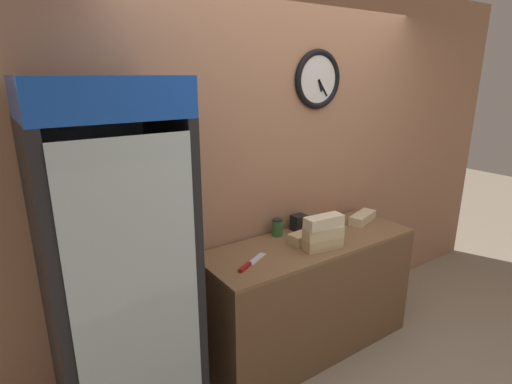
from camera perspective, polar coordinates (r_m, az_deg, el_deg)
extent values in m
cube|color=#AD7A5B|center=(3.01, 3.89, 3.38)|extent=(5.20, 0.06, 2.70)
torus|color=black|center=(3.07, 8.84, 15.59)|extent=(0.43, 0.05, 0.43)
cylinder|color=white|center=(3.07, 8.84, 15.59)|extent=(0.35, 0.01, 0.35)
cube|color=black|center=(3.08, 9.17, 14.79)|extent=(0.05, 0.01, 0.09)
cube|color=black|center=(3.10, 9.54, 14.46)|extent=(0.10, 0.01, 0.13)
cube|color=brown|center=(3.12, 7.49, -14.60)|extent=(1.63, 0.57, 0.85)
cube|color=brown|center=(2.92, 7.82, -7.19)|extent=(1.63, 0.57, 0.02)
cube|color=black|center=(2.53, -20.83, -10.66)|extent=(0.67, 0.04, 1.85)
cube|color=black|center=(2.22, -26.82, -15.37)|extent=(0.05, 0.65, 1.85)
cube|color=black|center=(2.35, -11.43, -12.04)|extent=(0.05, 0.65, 1.85)
cube|color=white|center=(2.50, -20.67, -10.91)|extent=(0.57, 0.02, 1.75)
cube|color=silver|center=(1.99, -16.06, -18.07)|extent=(0.57, 0.01, 1.75)
cube|color=blue|center=(1.94, -21.41, 12.62)|extent=(0.67, 0.59, 0.18)
cube|color=silver|center=(2.53, -17.61, -23.67)|extent=(0.55, 0.53, 0.01)
cube|color=silver|center=(2.33, -18.35, -17.35)|extent=(0.55, 0.53, 0.01)
cube|color=silver|center=(2.17, -19.15, -9.96)|extent=(0.55, 0.53, 0.01)
cube|color=silver|center=(2.04, -20.03, -1.54)|extent=(0.55, 0.53, 0.01)
cylinder|color=#5B2D19|center=(1.98, -13.34, -9.84)|extent=(0.07, 0.07, 0.12)
cylinder|color=#5B2D19|center=(1.95, -13.51, -7.57)|extent=(0.03, 0.03, 0.05)
cylinder|color=navy|center=(2.08, -21.93, -20.21)|extent=(0.06, 0.06, 0.11)
cylinder|color=navy|center=(2.03, -22.18, -18.38)|extent=(0.02, 0.02, 0.05)
cylinder|color=#5B2D19|center=(1.84, -16.05, -0.09)|extent=(0.07, 0.07, 0.18)
cylinder|color=#5B2D19|center=(1.81, -16.37, 3.73)|extent=(0.03, 0.03, 0.08)
cylinder|color=#2D6B38|center=(1.79, -21.41, -1.55)|extent=(0.07, 0.07, 0.14)
cylinder|color=#2D6B38|center=(1.77, -21.76, 1.59)|extent=(0.03, 0.03, 0.06)
cylinder|color=gold|center=(2.21, -18.95, -23.84)|extent=(0.02, 0.02, 0.07)
cylinder|color=orange|center=(1.92, -19.69, -10.90)|extent=(0.06, 0.06, 0.15)
cylinder|color=orange|center=(1.88, -20.00, -8.06)|extent=(0.03, 0.03, 0.06)
cylinder|color=gold|center=(1.91, -22.35, -11.34)|extent=(0.08, 0.08, 0.15)
cylinder|color=gold|center=(1.86, -22.70, -8.47)|extent=(0.03, 0.03, 0.06)
cylinder|color=#72337F|center=(2.10, -18.76, -19.42)|extent=(0.07, 0.07, 0.11)
cylinder|color=#72337F|center=(2.06, -18.98, -17.61)|extent=(0.03, 0.03, 0.05)
cube|color=tan|center=(2.79, 9.52, -7.23)|extent=(0.29, 0.15, 0.08)
cube|color=beige|center=(2.76, 9.60, -5.73)|extent=(0.29, 0.15, 0.08)
cube|color=beige|center=(2.73, 9.68, -4.19)|extent=(0.28, 0.13, 0.08)
cube|color=beige|center=(3.34, 14.97, -3.58)|extent=(0.31, 0.19, 0.07)
cube|color=tan|center=(2.89, 7.23, -6.31)|extent=(0.29, 0.13, 0.07)
cube|color=silver|center=(2.62, 0.10, -9.51)|extent=(0.18, 0.12, 0.00)
cube|color=maroon|center=(2.50, -1.59, -10.68)|extent=(0.12, 0.08, 0.02)
cylinder|color=#336B38|center=(2.97, 3.07, -5.17)|extent=(0.08, 0.08, 0.12)
cylinder|color=#262628|center=(2.94, 3.09, -3.99)|extent=(0.07, 0.07, 0.01)
cube|color=black|center=(3.08, 6.15, -4.36)|extent=(0.11, 0.09, 0.12)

